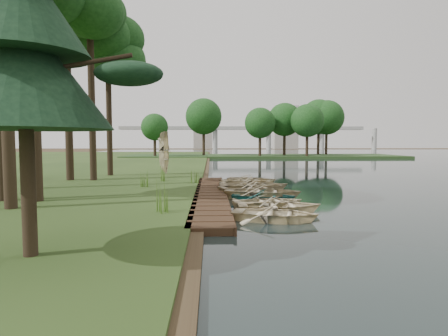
{
  "coord_description": "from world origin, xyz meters",
  "views": [
    {
      "loc": [
        -1.58,
        -19.09,
        2.9
      ],
      "look_at": [
        -0.87,
        1.29,
        1.47
      ],
      "focal_mm": 30.0,
      "sensor_mm": 36.0,
      "label": 1
    }
  ],
  "objects_px": {
    "rowboat_0": "(275,212)",
    "rowboat_2": "(269,200)",
    "rowboat_1": "(279,204)",
    "stored_rowboat": "(166,170)",
    "boardwalk": "(211,195)",
    "pine_tree": "(23,36)"
  },
  "relations": [
    {
      "from": "rowboat_0",
      "to": "rowboat_1",
      "type": "distance_m",
      "value": 1.57
    },
    {
      "from": "rowboat_0",
      "to": "rowboat_2",
      "type": "xyz_separation_m",
      "value": [
        0.19,
        2.67,
        0.0
      ]
    },
    {
      "from": "rowboat_1",
      "to": "boardwalk",
      "type": "bearing_deg",
      "value": 32.17
    },
    {
      "from": "boardwalk",
      "to": "pine_tree",
      "type": "xyz_separation_m",
      "value": [
        -4.11,
        -10.54,
        5.07
      ]
    },
    {
      "from": "stored_rowboat",
      "to": "rowboat_1",
      "type": "bearing_deg",
      "value": -149.25
    },
    {
      "from": "rowboat_1",
      "to": "stored_rowboat",
      "type": "xyz_separation_m",
      "value": [
        -6.4,
        15.44,
        0.26
      ]
    },
    {
      "from": "rowboat_0",
      "to": "pine_tree",
      "type": "distance_m",
      "value": 9.31
    },
    {
      "from": "rowboat_1",
      "to": "rowboat_2",
      "type": "height_order",
      "value": "rowboat_1"
    },
    {
      "from": "rowboat_0",
      "to": "rowboat_2",
      "type": "bearing_deg",
      "value": 11.51
    },
    {
      "from": "rowboat_1",
      "to": "rowboat_2",
      "type": "bearing_deg",
      "value": 11.95
    },
    {
      "from": "rowboat_1",
      "to": "stored_rowboat",
      "type": "distance_m",
      "value": 16.71
    },
    {
      "from": "stored_rowboat",
      "to": "rowboat_2",
      "type": "bearing_deg",
      "value": -148.46
    },
    {
      "from": "boardwalk",
      "to": "rowboat_2",
      "type": "bearing_deg",
      "value": -51.83
    },
    {
      "from": "boardwalk",
      "to": "rowboat_1",
      "type": "height_order",
      "value": "rowboat_1"
    },
    {
      "from": "boardwalk",
      "to": "stored_rowboat",
      "type": "relative_size",
      "value": 4.65
    },
    {
      "from": "rowboat_1",
      "to": "stored_rowboat",
      "type": "height_order",
      "value": "stored_rowboat"
    },
    {
      "from": "rowboat_2",
      "to": "pine_tree",
      "type": "bearing_deg",
      "value": 127.38
    },
    {
      "from": "stored_rowboat",
      "to": "boardwalk",
      "type": "bearing_deg",
      "value": -153.57
    },
    {
      "from": "rowboat_2",
      "to": "stored_rowboat",
      "type": "bearing_deg",
      "value": 12.65
    },
    {
      "from": "rowboat_0",
      "to": "rowboat_2",
      "type": "distance_m",
      "value": 2.68
    },
    {
      "from": "boardwalk",
      "to": "rowboat_0",
      "type": "distance_m",
      "value": 6.3
    },
    {
      "from": "pine_tree",
      "to": "boardwalk",
      "type": "bearing_deg",
      "value": 68.69
    }
  ]
}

